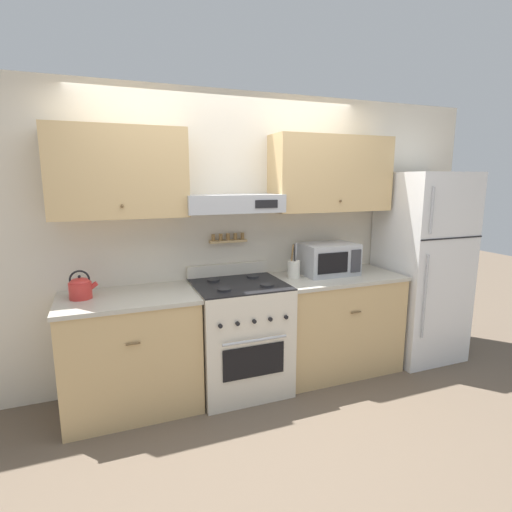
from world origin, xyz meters
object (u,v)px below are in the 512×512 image
(refrigerator, at_px, (421,267))
(utensil_crock, at_px, (294,269))
(tea_kettle, at_px, (80,287))
(stove_range, at_px, (240,336))
(microwave, at_px, (328,259))

(refrigerator, distance_m, utensil_crock, 1.40)
(refrigerator, bearing_deg, tea_kettle, 178.39)
(stove_range, height_order, tea_kettle, tea_kettle)
(stove_range, xyz_separation_m, tea_kettle, (-1.22, 0.08, 0.53))
(refrigerator, bearing_deg, microwave, 174.08)
(tea_kettle, bearing_deg, utensil_crock, 0.00)
(utensil_crock, bearing_deg, tea_kettle, -180.00)
(tea_kettle, xyz_separation_m, utensil_crock, (1.77, 0.00, -0.00))
(stove_range, xyz_separation_m, utensil_crock, (0.55, 0.08, 0.53))
(stove_range, distance_m, tea_kettle, 1.34)
(stove_range, height_order, refrigerator, refrigerator)
(tea_kettle, relative_size, utensil_crock, 0.70)
(tea_kettle, bearing_deg, stove_range, -3.67)
(tea_kettle, bearing_deg, microwave, 0.48)
(refrigerator, relative_size, microwave, 3.70)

